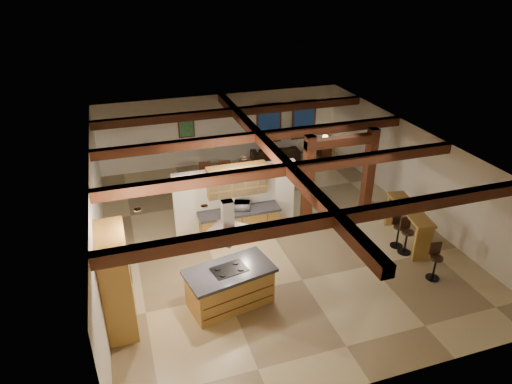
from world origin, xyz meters
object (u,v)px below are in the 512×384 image
dining_table (226,189)px  bar_counter (408,219)px  kitchen_island (230,286)px  sofa (275,153)px

dining_table → bar_counter: (4.44, -4.49, 0.45)m
bar_counter → kitchen_island: bearing=-169.5°
kitchen_island → dining_table: 5.73m
kitchen_island → dining_table: bearing=76.2°
kitchen_island → bar_counter: (5.81, 1.08, 0.25)m
kitchen_island → sofa: size_ratio=1.12×
dining_table → sofa: 3.94m
dining_table → bar_counter: size_ratio=0.84×
kitchen_island → bar_counter: bar_counter is taller
kitchen_island → sofa: (4.23, 8.27, -0.23)m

